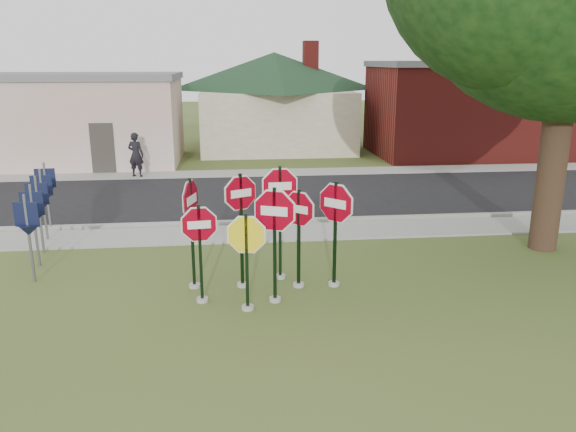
{
  "coord_description": "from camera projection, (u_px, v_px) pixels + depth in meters",
  "views": [
    {
      "loc": [
        -0.61,
        -9.69,
        4.75
      ],
      "look_at": [
        0.63,
        2.0,
        1.49
      ],
      "focal_mm": 35.0,
      "sensor_mm": 36.0,
      "label": 1
    }
  ],
  "objects": [
    {
      "name": "ground",
      "position": [
        266.0,
        321.0,
        10.62
      ],
      "size": [
        120.0,
        120.0,
        0.0
      ],
      "primitive_type": "plane",
      "color": "#3A4F1D",
      "rests_on": "ground"
    },
    {
      "name": "sidewalk_near",
      "position": [
        253.0,
        233.0,
        15.88
      ],
      "size": [
        60.0,
        1.6,
        0.06
      ],
      "primitive_type": "cube",
      "color": "gray",
      "rests_on": "ground"
    },
    {
      "name": "road",
      "position": [
        247.0,
        197.0,
        20.19
      ],
      "size": [
        60.0,
        7.0,
        0.04
      ],
      "primitive_type": "cube",
      "color": "black",
      "rests_on": "ground"
    },
    {
      "name": "sidewalk_far",
      "position": [
        244.0,
        174.0,
        24.31
      ],
      "size": [
        60.0,
        1.6,
        0.06
      ],
      "primitive_type": "cube",
      "color": "gray",
      "rests_on": "ground"
    },
    {
      "name": "curb",
      "position": [
        251.0,
        222.0,
        16.83
      ],
      "size": [
        60.0,
        0.2,
        0.14
      ],
      "primitive_type": "cube",
      "color": "gray",
      "rests_on": "ground"
    },
    {
      "name": "stop_sign_center",
      "position": [
        275.0,
        228.0,
        11.06
      ],
      "size": [
        1.1,
        0.44,
        2.5
      ],
      "color": "#9B9891",
      "rests_on": "ground"
    },
    {
      "name": "stop_sign_yellow",
      "position": [
        247.0,
        251.0,
        10.77
      ],
      "size": [
        1.04,
        0.24,
        2.07
      ],
      "color": "#9B9891",
      "rests_on": "ground"
    },
    {
      "name": "stop_sign_left",
      "position": [
        200.0,
        242.0,
        11.12
      ],
      "size": [
        0.99,
        0.24,
        2.14
      ],
      "color": "#9B9891",
      "rests_on": "ground"
    },
    {
      "name": "stop_sign_right",
      "position": [
        299.0,
        226.0,
        11.87
      ],
      "size": [
        0.79,
        0.7,
        2.27
      ],
      "color": "#9B9891",
      "rests_on": "ground"
    },
    {
      "name": "stop_sign_back_right",
      "position": [
        280.0,
        206.0,
        12.25
      ],
      "size": [
        1.09,
        0.24,
        2.68
      ],
      "color": "#9B9891",
      "rests_on": "ground"
    },
    {
      "name": "stop_sign_back_left",
      "position": [
        241.0,
        215.0,
        11.81
      ],
      "size": [
        0.93,
        0.48,
        2.6
      ],
      "color": "#9B9891",
      "rests_on": "ground"
    },
    {
      "name": "stop_sign_far_right",
      "position": [
        335.0,
        219.0,
        11.88
      ],
      "size": [
        0.84,
        0.84,
        2.44
      ],
      "color": "#9B9891",
      "rests_on": "ground"
    },
    {
      "name": "stop_sign_far_left",
      "position": [
        191.0,
        217.0,
        11.76
      ],
      "size": [
        0.34,
        1.1,
        2.53
      ],
      "color": "#9B9891",
      "rests_on": "ground"
    },
    {
      "name": "route_sign_row",
      "position": [
        39.0,
        207.0,
        14.05
      ],
      "size": [
        1.43,
        4.63,
        2.0
      ],
      "color": "#59595E",
      "rests_on": "ground"
    },
    {
      "name": "building_stucco",
      "position": [
        49.0,
        118.0,
        26.37
      ],
      "size": [
        12.2,
        6.2,
        4.2
      ],
      "color": "beige",
      "rests_on": "ground"
    },
    {
      "name": "building_house",
      "position": [
        274.0,
        81.0,
        30.93
      ],
      "size": [
        11.6,
        11.6,
        6.2
      ],
      "color": "beige",
      "rests_on": "ground"
    },
    {
      "name": "building_brick",
      "position": [
        473.0,
        108.0,
        28.92
      ],
      "size": [
        10.2,
        6.2,
        4.75
      ],
      "color": "maroon",
      "rests_on": "ground"
    },
    {
      "name": "pedestrian",
      "position": [
        136.0,
        155.0,
        23.32
      ],
      "size": [
        0.78,
        0.63,
        1.85
      ],
      "primitive_type": "imported",
      "rotation": [
        0.0,
        0.0,
        2.82
      ],
      "color": "black",
      "rests_on": "sidewalk_far"
    }
  ]
}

